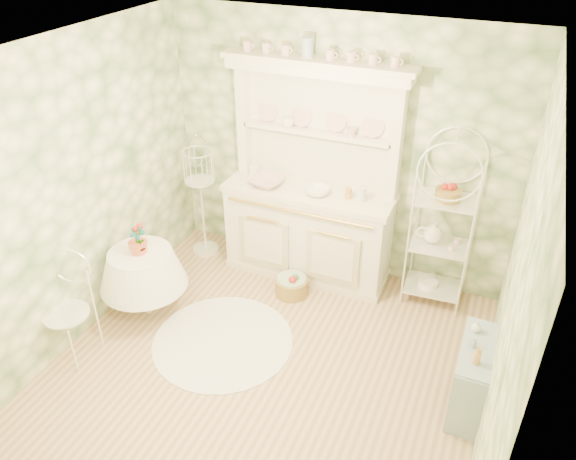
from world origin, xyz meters
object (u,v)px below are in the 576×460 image
at_px(side_shelf, 471,378).
at_px(cafe_chair, 68,319).
at_px(round_table, 144,283).
at_px(bakers_rack, 444,217).
at_px(kitchen_dresser, 309,177).
at_px(birdcage_stand, 201,195).
at_px(floor_basket, 292,285).

distance_m(side_shelf, cafe_chair, 3.45).
bearing_deg(round_table, bakers_rack, 27.35).
height_order(kitchen_dresser, bakers_rack, kitchen_dresser).
bearing_deg(birdcage_stand, kitchen_dresser, 4.10).
bearing_deg(floor_basket, kitchen_dresser, 89.70).
bearing_deg(cafe_chair, kitchen_dresser, 36.38).
bearing_deg(cafe_chair, round_table, 52.06).
relative_size(kitchen_dresser, bakers_rack, 1.19).
distance_m(round_table, birdcage_stand, 1.25).
height_order(side_shelf, round_table, round_table).
distance_m(kitchen_dresser, cafe_chair, 2.61).
distance_m(cafe_chair, birdcage_stand, 1.98).
bearing_deg(bakers_rack, side_shelf, -71.17).
bearing_deg(round_table, floor_basket, 34.69).
distance_m(bakers_rack, birdcage_stand, 2.60).
distance_m(side_shelf, round_table, 3.08).
relative_size(bakers_rack, side_shelf, 2.90).
xyz_separation_m(side_shelf, birdcage_stand, (-3.11, 1.15, 0.45)).
bearing_deg(bakers_rack, kitchen_dresser, 178.33).
bearing_deg(side_shelf, kitchen_dresser, 148.61).
relative_size(bakers_rack, birdcage_stand, 1.31).
bearing_deg(bakers_rack, birdcage_stand, 179.39).
relative_size(kitchen_dresser, cafe_chair, 2.94).
height_order(bakers_rack, floor_basket, bakers_rack).
relative_size(kitchen_dresser, side_shelf, 3.44).
bearing_deg(kitchen_dresser, side_shelf, -33.31).
bearing_deg(birdcage_stand, round_table, -88.41).
distance_m(kitchen_dresser, birdcage_stand, 1.30).
distance_m(cafe_chair, floor_basket, 2.17).
height_order(kitchen_dresser, floor_basket, kitchen_dresser).
relative_size(round_table, cafe_chair, 0.93).
bearing_deg(cafe_chair, bakers_rack, 18.69).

